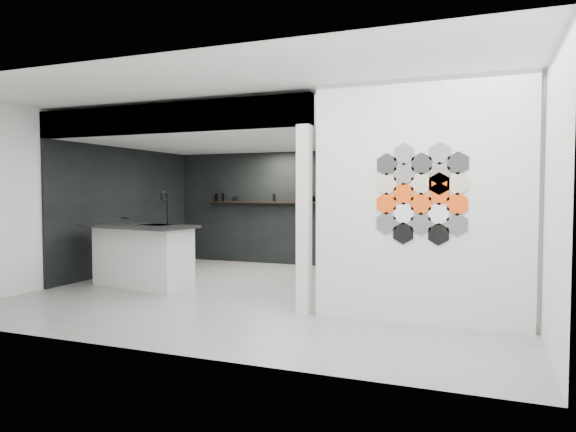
% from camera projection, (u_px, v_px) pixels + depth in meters
% --- Properties ---
extents(floor, '(7.00, 6.00, 0.01)m').
position_uv_depth(floor, '(275.00, 294.00, 7.67)').
color(floor, gray).
extents(partition_panel, '(2.45, 0.15, 2.80)m').
position_uv_depth(partition_panel, '(420.00, 202.00, 5.87)').
color(partition_panel, silver).
rests_on(partition_panel, floor).
extents(bay_clad_back, '(4.40, 0.04, 2.35)m').
position_uv_depth(bay_clad_back, '(272.00, 208.00, 10.85)').
color(bay_clad_back, black).
rests_on(bay_clad_back, floor).
extents(bay_clad_left, '(0.04, 4.00, 2.35)m').
position_uv_depth(bay_clad_left, '(127.00, 210.00, 9.80)').
color(bay_clad_left, black).
rests_on(bay_clad_left, floor).
extents(bulkhead, '(4.40, 4.00, 0.40)m').
position_uv_depth(bulkhead, '(228.00, 133.00, 8.95)').
color(bulkhead, silver).
rests_on(bulkhead, corner_column).
extents(corner_column, '(0.16, 0.16, 2.35)m').
position_uv_depth(corner_column, '(304.00, 220.00, 6.39)').
color(corner_column, silver).
rests_on(corner_column, floor).
extents(fascia_beam, '(4.40, 0.16, 0.40)m').
position_uv_depth(fascia_beam, '(163.00, 118.00, 7.16)').
color(fascia_beam, silver).
rests_on(fascia_beam, corner_column).
extents(wall_basin, '(0.40, 0.60, 0.12)m').
position_uv_depth(wall_basin, '(131.00, 228.00, 9.55)').
color(wall_basin, silver).
rests_on(wall_basin, bay_clad_left).
extents(display_shelf, '(3.00, 0.15, 0.04)m').
position_uv_depth(display_shelf, '(275.00, 202.00, 10.71)').
color(display_shelf, black).
rests_on(display_shelf, bay_clad_back).
extents(kitchen_island, '(2.01, 1.15, 1.53)m').
position_uv_depth(kitchen_island, '(142.00, 255.00, 8.20)').
color(kitchen_island, silver).
rests_on(kitchen_island, floor).
extents(stockpot, '(0.23, 0.23, 0.16)m').
position_uv_depth(stockpot, '(219.00, 197.00, 11.18)').
color(stockpot, black).
rests_on(stockpot, display_shelf).
extents(kettle, '(0.19, 0.19, 0.14)m').
position_uv_depth(kettle, '(311.00, 198.00, 10.41)').
color(kettle, black).
rests_on(kettle, display_shelf).
extents(glass_bowl, '(0.14, 0.14, 0.10)m').
position_uv_depth(glass_bowl, '(337.00, 199.00, 10.22)').
color(glass_bowl, gray).
rests_on(glass_bowl, display_shelf).
extents(glass_vase, '(0.12, 0.12, 0.14)m').
position_uv_depth(glass_vase, '(337.00, 198.00, 10.22)').
color(glass_vase, gray).
rests_on(glass_vase, display_shelf).
extents(bottle_dark, '(0.07, 0.07, 0.15)m').
position_uv_depth(bottle_dark, '(274.00, 198.00, 10.71)').
color(bottle_dark, black).
rests_on(bottle_dark, display_shelf).
extents(utensil_cup, '(0.09, 0.09, 0.09)m').
position_uv_depth(utensil_cup, '(235.00, 199.00, 11.04)').
color(utensil_cup, black).
rests_on(utensil_cup, display_shelf).
extents(hex_tile_cluster, '(1.04, 0.02, 1.16)m').
position_uv_depth(hex_tile_cluster, '(422.00, 193.00, 5.77)').
color(hex_tile_cluster, black).
rests_on(hex_tile_cluster, partition_panel).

